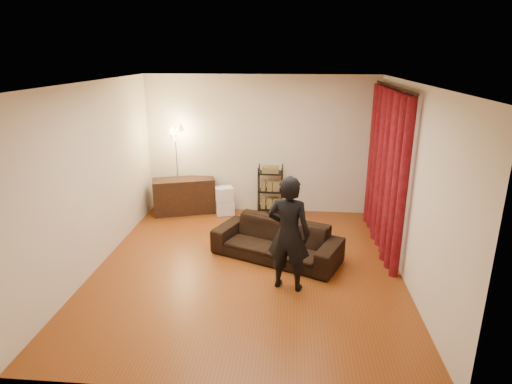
# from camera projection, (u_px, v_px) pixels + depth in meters

# --- Properties ---
(floor) EXTENTS (5.00, 5.00, 0.00)m
(floor) POSITION_uv_depth(u_px,v_px,m) (248.00, 267.00, 6.43)
(floor) COLOR maroon
(floor) RESTS_ON ground
(ceiling) EXTENTS (5.00, 5.00, 0.00)m
(ceiling) POSITION_uv_depth(u_px,v_px,m) (246.00, 83.00, 5.60)
(ceiling) COLOR white
(ceiling) RESTS_ON ground
(wall_back) EXTENTS (5.00, 0.00, 5.00)m
(wall_back) POSITION_uv_depth(u_px,v_px,m) (260.00, 145.00, 8.39)
(wall_back) COLOR beige
(wall_back) RESTS_ON ground
(wall_front) EXTENTS (5.00, 0.00, 5.00)m
(wall_front) POSITION_uv_depth(u_px,v_px,m) (217.00, 265.00, 3.65)
(wall_front) COLOR beige
(wall_front) RESTS_ON ground
(wall_left) EXTENTS (0.00, 5.00, 5.00)m
(wall_left) POSITION_uv_depth(u_px,v_px,m) (93.00, 178.00, 6.20)
(wall_left) COLOR beige
(wall_left) RESTS_ON ground
(wall_right) EXTENTS (0.00, 5.00, 5.00)m
(wall_right) POSITION_uv_depth(u_px,v_px,m) (411.00, 185.00, 5.84)
(wall_right) COLOR beige
(wall_right) RESTS_ON ground
(curtain_rod) EXTENTS (0.04, 2.65, 0.04)m
(curtain_rod) POSITION_uv_depth(u_px,v_px,m) (394.00, 87.00, 6.53)
(curtain_rod) COLOR black
(curtain_rod) RESTS_ON wall_right
(curtain) EXTENTS (0.22, 2.65, 2.55)m
(curtain) POSITION_uv_depth(u_px,v_px,m) (385.00, 169.00, 6.93)
(curtain) COLOR maroon
(curtain) RESTS_ON ground
(sofa) EXTENTS (2.12, 1.50, 0.58)m
(sofa) POSITION_uv_depth(u_px,v_px,m) (276.00, 241.00, 6.66)
(sofa) COLOR black
(sofa) RESTS_ON ground
(person) EXTENTS (0.66, 0.51, 1.59)m
(person) POSITION_uv_depth(u_px,v_px,m) (289.00, 234.00, 5.65)
(person) COLOR black
(person) RESTS_ON ground
(media_cabinet) EXTENTS (1.29, 0.79, 0.70)m
(media_cabinet) POSITION_uv_depth(u_px,v_px,m) (184.00, 196.00, 8.55)
(media_cabinet) COLOR #331E12
(media_cabinet) RESTS_ON ground
(storage_boxes) EXTENTS (0.42, 0.38, 0.57)m
(storage_boxes) POSITION_uv_depth(u_px,v_px,m) (225.00, 201.00, 8.47)
(storage_boxes) COLOR silver
(storage_boxes) RESTS_ON ground
(wire_shelf) EXTENTS (0.53, 0.43, 1.00)m
(wire_shelf) POSITION_uv_depth(u_px,v_px,m) (270.00, 191.00, 8.39)
(wire_shelf) COLOR black
(wire_shelf) RESTS_ON ground
(floor_lamp) EXTENTS (0.38, 0.38, 1.76)m
(floor_lamp) POSITION_uv_depth(u_px,v_px,m) (177.00, 171.00, 8.34)
(floor_lamp) COLOR silver
(floor_lamp) RESTS_ON ground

